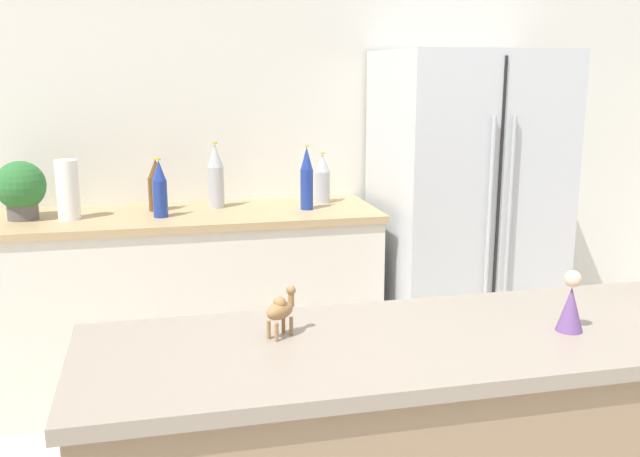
{
  "coord_description": "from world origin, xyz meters",
  "views": [
    {
      "loc": [
        -0.69,
        -1.02,
        1.6
      ],
      "look_at": [
        -0.11,
        1.43,
        1.03
      ],
      "focal_mm": 40.0,
      "sensor_mm": 36.0,
      "label": 1
    }
  ],
  "objects_px": {
    "refrigerator": "(463,219)",
    "back_bottle_3": "(156,185)",
    "potted_plant": "(21,188)",
    "paper_towel_roll": "(68,190)",
    "back_bottle_0": "(322,179)",
    "back_bottle_1": "(216,176)",
    "camel_figurine": "(281,309)",
    "back_bottle_2": "(307,179)",
    "wise_man_figurine_blue": "(571,305)",
    "back_bottle_4": "(160,189)"
  },
  "relations": [
    {
      "from": "back_bottle_4",
      "to": "refrigerator",
      "type": "bearing_deg",
      "value": -0.16
    },
    {
      "from": "back_bottle_4",
      "to": "wise_man_figurine_blue",
      "type": "bearing_deg",
      "value": -63.36
    },
    {
      "from": "back_bottle_1",
      "to": "back_bottle_3",
      "type": "xyz_separation_m",
      "value": [
        -0.29,
        -0.01,
        -0.03
      ]
    },
    {
      "from": "potted_plant",
      "to": "back_bottle_2",
      "type": "bearing_deg",
      "value": -2.86
    },
    {
      "from": "paper_towel_roll",
      "to": "wise_man_figurine_blue",
      "type": "distance_m",
      "value": 2.35
    },
    {
      "from": "back_bottle_1",
      "to": "back_bottle_4",
      "type": "distance_m",
      "value": 0.33
    },
    {
      "from": "refrigerator",
      "to": "back_bottle_0",
      "type": "distance_m",
      "value": 0.76
    },
    {
      "from": "refrigerator",
      "to": "back_bottle_2",
      "type": "xyz_separation_m",
      "value": [
        -0.82,
        0.03,
        0.23
      ]
    },
    {
      "from": "refrigerator",
      "to": "back_bottle_3",
      "type": "relative_size",
      "value": 6.55
    },
    {
      "from": "refrigerator",
      "to": "potted_plant",
      "type": "distance_m",
      "value": 2.15
    },
    {
      "from": "paper_towel_roll",
      "to": "back_bottle_2",
      "type": "relative_size",
      "value": 0.87
    },
    {
      "from": "back_bottle_3",
      "to": "camel_figurine",
      "type": "height_order",
      "value": "back_bottle_3"
    },
    {
      "from": "back_bottle_3",
      "to": "camel_figurine",
      "type": "relative_size",
      "value": 2.19
    },
    {
      "from": "refrigerator",
      "to": "camel_figurine",
      "type": "height_order",
      "value": "refrigerator"
    },
    {
      "from": "back_bottle_2",
      "to": "camel_figurine",
      "type": "xyz_separation_m",
      "value": [
        -0.45,
        -1.78,
        -0.03
      ]
    },
    {
      "from": "refrigerator",
      "to": "camel_figurine",
      "type": "distance_m",
      "value": 2.17
    },
    {
      "from": "back_bottle_1",
      "to": "back_bottle_4",
      "type": "xyz_separation_m",
      "value": [
        -0.27,
        -0.18,
        -0.02
      ]
    },
    {
      "from": "back_bottle_3",
      "to": "back_bottle_4",
      "type": "bearing_deg",
      "value": -85.38
    },
    {
      "from": "back_bottle_0",
      "to": "camel_figurine",
      "type": "relative_size",
      "value": 2.21
    },
    {
      "from": "camel_figurine",
      "to": "refrigerator",
      "type": "bearing_deg",
      "value": 54.02
    },
    {
      "from": "potted_plant",
      "to": "paper_towel_roll",
      "type": "relative_size",
      "value": 0.98
    },
    {
      "from": "back_bottle_1",
      "to": "wise_man_figurine_blue",
      "type": "distance_m",
      "value": 2.17
    },
    {
      "from": "potted_plant",
      "to": "back_bottle_3",
      "type": "relative_size",
      "value": 1.04
    },
    {
      "from": "paper_towel_roll",
      "to": "back_bottle_0",
      "type": "xyz_separation_m",
      "value": [
        1.23,
        0.14,
        -0.01
      ]
    },
    {
      "from": "potted_plant",
      "to": "back_bottle_3",
      "type": "xyz_separation_m",
      "value": [
        0.6,
        0.08,
        -0.02
      ]
    },
    {
      "from": "back_bottle_2",
      "to": "wise_man_figurine_blue",
      "type": "relative_size",
      "value": 2.07
    },
    {
      "from": "potted_plant",
      "to": "back_bottle_4",
      "type": "height_order",
      "value": "back_bottle_4"
    },
    {
      "from": "refrigerator",
      "to": "camel_figurine",
      "type": "bearing_deg",
      "value": -125.98
    },
    {
      "from": "refrigerator",
      "to": "potted_plant",
      "type": "relative_size",
      "value": 6.29
    },
    {
      "from": "back_bottle_0",
      "to": "back_bottle_2",
      "type": "bearing_deg",
      "value": -126.89
    },
    {
      "from": "camel_figurine",
      "to": "back_bottle_1",
      "type": "bearing_deg",
      "value": 89.33
    },
    {
      "from": "back_bottle_3",
      "to": "camel_figurine",
      "type": "bearing_deg",
      "value": -82.14
    },
    {
      "from": "back_bottle_1",
      "to": "back_bottle_4",
      "type": "bearing_deg",
      "value": -146.39
    },
    {
      "from": "wise_man_figurine_blue",
      "to": "refrigerator",
      "type": "bearing_deg",
      "value": 72.81
    },
    {
      "from": "potted_plant",
      "to": "back_bottle_4",
      "type": "relative_size",
      "value": 0.98
    },
    {
      "from": "refrigerator",
      "to": "wise_man_figurine_blue",
      "type": "xyz_separation_m",
      "value": [
        -0.58,
        -1.87,
        0.19
      ]
    },
    {
      "from": "refrigerator",
      "to": "back_bottle_2",
      "type": "height_order",
      "value": "refrigerator"
    },
    {
      "from": "refrigerator",
      "to": "back_bottle_3",
      "type": "xyz_separation_m",
      "value": [
        -1.54,
        0.17,
        0.2
      ]
    },
    {
      "from": "back_bottle_1",
      "to": "back_bottle_2",
      "type": "height_order",
      "value": "back_bottle_1"
    },
    {
      "from": "paper_towel_roll",
      "to": "wise_man_figurine_blue",
      "type": "xyz_separation_m",
      "value": [
        1.35,
        -1.93,
        -0.02
      ]
    },
    {
      "from": "back_bottle_0",
      "to": "potted_plant",
      "type": "bearing_deg",
      "value": -176.44
    },
    {
      "from": "wise_man_figurine_blue",
      "to": "paper_towel_roll",
      "type": "bearing_deg",
      "value": 125.06
    },
    {
      "from": "paper_towel_roll",
      "to": "back_bottle_1",
      "type": "relative_size",
      "value": 0.84
    },
    {
      "from": "refrigerator",
      "to": "back_bottle_1",
      "type": "height_order",
      "value": "refrigerator"
    },
    {
      "from": "refrigerator",
      "to": "back_bottle_3",
      "type": "bearing_deg",
      "value": 173.56
    },
    {
      "from": "back_bottle_3",
      "to": "paper_towel_roll",
      "type": "bearing_deg",
      "value": -162.93
    },
    {
      "from": "back_bottle_0",
      "to": "camel_figurine",
      "type": "bearing_deg",
      "value": -106.32
    },
    {
      "from": "back_bottle_0",
      "to": "back_bottle_2",
      "type": "relative_size",
      "value": 0.83
    },
    {
      "from": "refrigerator",
      "to": "back_bottle_1",
      "type": "bearing_deg",
      "value": 171.5
    },
    {
      "from": "paper_towel_roll",
      "to": "back_bottle_2",
      "type": "height_order",
      "value": "back_bottle_2"
    }
  ]
}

